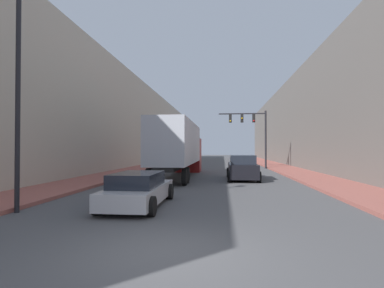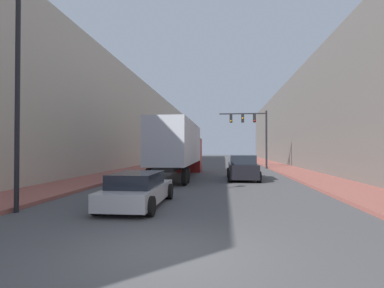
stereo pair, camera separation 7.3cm
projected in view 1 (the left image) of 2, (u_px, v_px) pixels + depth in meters
ground_plane at (168, 254)px, 6.03m from camera, size 200.00×200.00×0.00m
sidewalk_right at (277, 166)px, 35.11m from camera, size 3.21×80.00×0.15m
sidewalk_left at (153, 166)px, 36.63m from camera, size 3.21×80.00×0.15m
building_right at (318, 121)px, 34.72m from camera, size 6.00×80.00×10.63m
building_left at (116, 122)px, 37.19m from camera, size 6.00×80.00×10.82m
semi_truck at (179, 147)px, 22.59m from camera, size 2.41×12.86×3.98m
sedan_car at (139, 190)px, 11.06m from camera, size 1.98×4.58×1.25m
suv_car at (242, 168)px, 20.65m from camera, size 2.09×4.86×1.70m
traffic_signal_gantry at (253, 128)px, 32.44m from camera, size 5.15×0.35×6.25m
street_lamp at (18, 57)px, 10.01m from camera, size 0.44×0.44×8.32m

